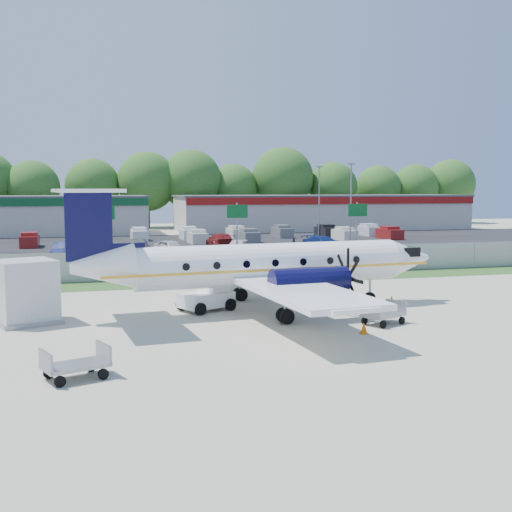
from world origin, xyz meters
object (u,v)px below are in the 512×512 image
object	(u,v)px
aircraft	(263,264)
baggage_cart_far	(383,314)
baggage_cart_near	(76,364)
pushback_tug	(208,297)
service_container	(26,294)

from	to	relation	value
aircraft	baggage_cart_far	xyz separation A→B (m)	(4.44, -4.59, -1.92)
baggage_cart_near	baggage_cart_far	xyz separation A→B (m)	(13.55, 5.10, -0.02)
pushback_tug	baggage_cart_far	size ratio (longest dim) A/B	1.35
aircraft	baggage_cart_near	bearing A→B (deg)	-133.23
service_container	baggage_cart_near	bearing A→B (deg)	-77.20
aircraft	pushback_tug	world-z (taller)	aircraft
aircraft	pushback_tug	distance (m)	3.28
aircraft	baggage_cart_near	world-z (taller)	aircraft
pushback_tug	baggage_cart_far	bearing A→B (deg)	-37.86
pushback_tug	baggage_cart_far	world-z (taller)	pushback_tug
aircraft	service_container	size ratio (longest dim) A/B	5.94
baggage_cart_far	service_container	size ratio (longest dim) A/B	0.67
baggage_cart_near	baggage_cart_far	bearing A→B (deg)	20.62
baggage_cart_far	service_container	world-z (taller)	service_container
pushback_tug	service_container	world-z (taller)	service_container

